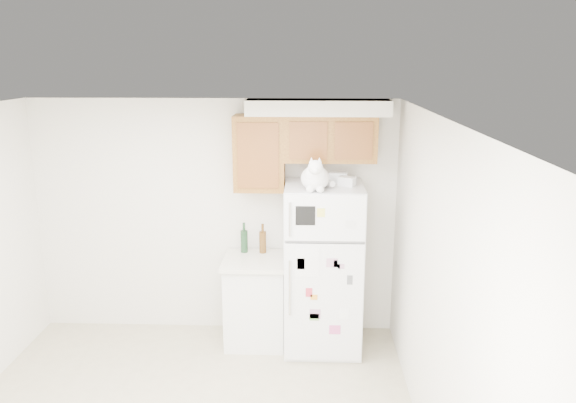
{
  "coord_description": "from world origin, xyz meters",
  "views": [
    {
      "loc": [
        0.98,
        -3.68,
        2.89
      ],
      "look_at": [
        0.79,
        1.55,
        1.55
      ],
      "focal_mm": 35.0,
      "sensor_mm": 36.0,
      "label": 1
    }
  ],
  "objects_px": {
    "storage_box_front": "(347,181)",
    "storage_box_back": "(338,177)",
    "base_counter": "(256,300)",
    "bottle_amber": "(263,238)",
    "cat": "(315,177)",
    "refrigerator": "(323,268)",
    "bottle_green": "(244,237)"
  },
  "relations": [
    {
      "from": "bottle_green",
      "to": "refrigerator",
      "type": "bearing_deg",
      "value": -17.39
    },
    {
      "from": "base_counter",
      "to": "bottle_amber",
      "type": "bearing_deg",
      "value": 69.1
    },
    {
      "from": "refrigerator",
      "to": "base_counter",
      "type": "xyz_separation_m",
      "value": [
        -0.69,
        0.07,
        -0.39
      ]
    },
    {
      "from": "storage_box_back",
      "to": "base_counter",
      "type": "bearing_deg",
      "value": -167.43
    },
    {
      "from": "bottle_green",
      "to": "base_counter",
      "type": "bearing_deg",
      "value": -54.81
    },
    {
      "from": "refrigerator",
      "to": "cat",
      "type": "relative_size",
      "value": 3.57
    },
    {
      "from": "cat",
      "to": "refrigerator",
      "type": "bearing_deg",
      "value": 66.24
    },
    {
      "from": "refrigerator",
      "to": "cat",
      "type": "bearing_deg",
      "value": -113.76
    },
    {
      "from": "base_counter",
      "to": "storage_box_back",
      "type": "bearing_deg",
      "value": 5.2
    },
    {
      "from": "base_counter",
      "to": "bottle_green",
      "type": "xyz_separation_m",
      "value": [
        -0.13,
        0.18,
        0.62
      ]
    },
    {
      "from": "base_counter",
      "to": "bottle_amber",
      "type": "xyz_separation_m",
      "value": [
        0.07,
        0.17,
        0.61
      ]
    },
    {
      "from": "base_counter",
      "to": "bottle_green",
      "type": "height_order",
      "value": "bottle_green"
    },
    {
      "from": "storage_box_back",
      "to": "cat",
      "type": "bearing_deg",
      "value": -115.54
    },
    {
      "from": "base_counter",
      "to": "bottle_green",
      "type": "bearing_deg",
      "value": 125.19
    },
    {
      "from": "refrigerator",
      "to": "storage_box_back",
      "type": "relative_size",
      "value": 9.44
    },
    {
      "from": "bottle_green",
      "to": "storage_box_back",
      "type": "bearing_deg",
      "value": -6.39
    },
    {
      "from": "refrigerator",
      "to": "storage_box_front",
      "type": "xyz_separation_m",
      "value": [
        0.21,
        -0.02,
        0.89
      ]
    },
    {
      "from": "storage_box_back",
      "to": "storage_box_front",
      "type": "height_order",
      "value": "storage_box_back"
    },
    {
      "from": "base_counter",
      "to": "cat",
      "type": "xyz_separation_m",
      "value": [
        0.6,
        -0.28,
        1.36
      ]
    },
    {
      "from": "bottle_amber",
      "to": "cat",
      "type": "bearing_deg",
      "value": -40.53
    },
    {
      "from": "cat",
      "to": "bottle_green",
      "type": "relative_size",
      "value": 1.5
    },
    {
      "from": "storage_box_back",
      "to": "bottle_green",
      "type": "bearing_deg",
      "value": -179.02
    },
    {
      "from": "base_counter",
      "to": "bottle_green",
      "type": "relative_size",
      "value": 2.89
    },
    {
      "from": "refrigerator",
      "to": "storage_box_back",
      "type": "height_order",
      "value": "storage_box_back"
    },
    {
      "from": "refrigerator",
      "to": "cat",
      "type": "distance_m",
      "value": 1.0
    },
    {
      "from": "base_counter",
      "to": "storage_box_front",
      "type": "xyz_separation_m",
      "value": [
        0.9,
        -0.09,
        1.28
      ]
    },
    {
      "from": "base_counter",
      "to": "storage_box_back",
      "type": "distance_m",
      "value": 1.53
    },
    {
      "from": "refrigerator",
      "to": "cat",
      "type": "xyz_separation_m",
      "value": [
        -0.09,
        -0.21,
        0.97
      ]
    },
    {
      "from": "cat",
      "to": "bottle_amber",
      "type": "distance_m",
      "value": 1.03
    },
    {
      "from": "base_counter",
      "to": "bottle_green",
      "type": "distance_m",
      "value": 0.66
    },
    {
      "from": "storage_box_front",
      "to": "storage_box_back",
      "type": "bearing_deg",
      "value": 138.03
    },
    {
      "from": "cat",
      "to": "storage_box_back",
      "type": "distance_m",
      "value": 0.43
    }
  ]
}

